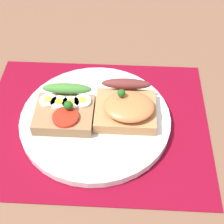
% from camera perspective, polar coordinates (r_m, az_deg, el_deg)
% --- Properties ---
extents(ground_plane, '(1.20, 0.90, 0.03)m').
position_cam_1_polar(ground_plane, '(0.63, -2.71, -2.83)').
color(ground_plane, brown).
extents(placemat, '(0.41, 0.33, 0.00)m').
position_cam_1_polar(placemat, '(0.62, -2.77, -1.81)').
color(placemat, maroon).
rests_on(placemat, ground_plane).
extents(plate, '(0.27, 0.27, 0.01)m').
position_cam_1_polar(plate, '(0.61, -2.80, -1.28)').
color(plate, white).
rests_on(plate, placemat).
extents(sandwich_egg_tomato, '(0.10, 0.10, 0.04)m').
position_cam_1_polar(sandwich_egg_tomato, '(0.60, -7.89, 0.35)').
color(sandwich_egg_tomato, '#966D47').
rests_on(sandwich_egg_tomato, plate).
extents(sandwich_salmon, '(0.11, 0.11, 0.06)m').
position_cam_1_polar(sandwich_salmon, '(0.60, 2.48, 0.99)').
color(sandwich_salmon, '#B77E4E').
rests_on(sandwich_salmon, plate).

